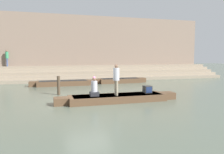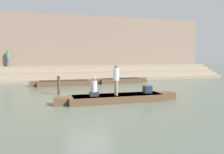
% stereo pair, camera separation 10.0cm
% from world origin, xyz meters
% --- Properties ---
extents(ground_plane, '(120.00, 120.00, 0.00)m').
position_xyz_m(ground_plane, '(0.00, 0.00, 0.00)').
color(ground_plane, '#566051').
extents(ghat_steps, '(36.00, 3.90, 1.52)m').
position_xyz_m(ghat_steps, '(0.00, 12.44, 0.56)').
color(ghat_steps, gray).
rests_on(ghat_steps, ground).
extents(back_wall, '(34.20, 1.28, 7.36)m').
position_xyz_m(back_wall, '(0.00, 14.46, 3.65)').
color(back_wall, '#7F6B5B').
rests_on(back_wall, ground).
extents(rowboat_main, '(7.05, 1.47, 0.39)m').
position_xyz_m(rowboat_main, '(1.64, -0.23, 0.21)').
color(rowboat_main, brown).
rests_on(rowboat_main, ground).
extents(person_standing, '(0.34, 0.34, 1.73)m').
position_xyz_m(person_standing, '(1.49, -0.40, 1.39)').
color(person_standing, gray).
rests_on(person_standing, rowboat_main).
extents(person_rowing, '(0.48, 0.37, 1.09)m').
position_xyz_m(person_rowing, '(0.27, -0.29, 0.83)').
color(person_rowing, '#28282D').
rests_on(person_rowing, rowboat_main).
extents(tv_set, '(0.45, 0.45, 0.42)m').
position_xyz_m(tv_set, '(3.52, -0.10, 0.60)').
color(tv_set, '#2D2D2D').
rests_on(tv_set, rowboat_main).
extents(moored_boat_shore, '(5.74, 1.34, 0.43)m').
position_xyz_m(moored_boat_shore, '(-0.88, 7.73, 0.23)').
color(moored_boat_shore, brown).
rests_on(moored_boat_shore, ground).
extents(moored_boat_distant, '(5.24, 1.34, 0.43)m').
position_xyz_m(moored_boat_distant, '(4.57, 8.29, 0.23)').
color(moored_boat_distant, brown).
rests_on(moored_boat_distant, ground).
extents(mooring_post, '(0.20, 0.20, 1.26)m').
position_xyz_m(mooring_post, '(-1.49, 2.94, 0.63)').
color(mooring_post, '#473828').
rests_on(mooring_post, ground).
extents(person_on_steps, '(0.32, 0.32, 1.74)m').
position_xyz_m(person_on_steps, '(-6.32, 13.48, 2.53)').
color(person_on_steps, '#3D4C75').
rests_on(person_on_steps, ghat_steps).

